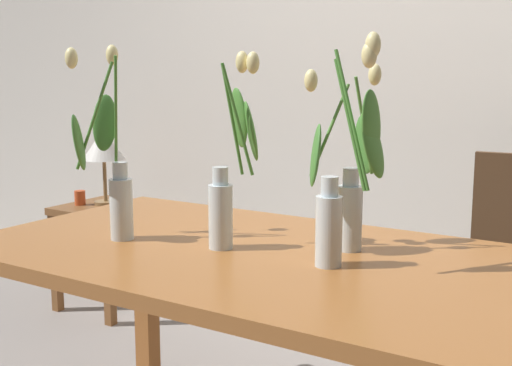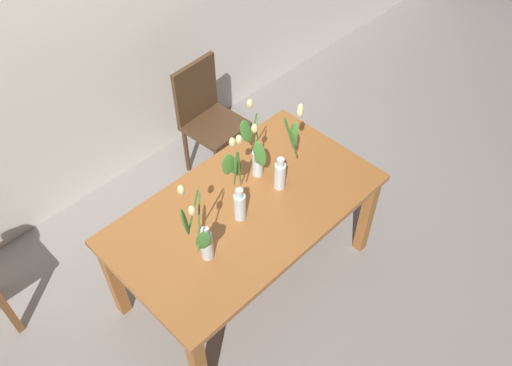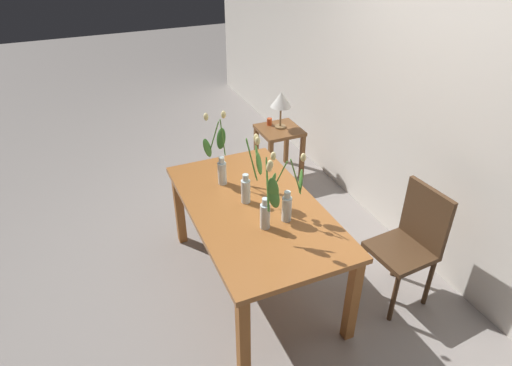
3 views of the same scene
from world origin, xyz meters
name	(u,v)px [view 1 (image 1 of 3)]	position (x,y,z in m)	size (l,w,h in m)	color
room_wall_rear	(424,46)	(0.00, 1.47, 1.35)	(9.00, 0.10, 2.70)	silver
dining_table	(251,281)	(0.00, 0.00, 0.65)	(1.60, 0.90, 0.74)	#A3602D
tulip_vase_0	(229,181)	(-0.07, -0.01, 0.93)	(0.13, 0.16, 0.54)	silver
tulip_vase_1	(112,177)	(-0.41, -0.11, 0.92)	(0.16, 0.22, 0.57)	silver
tulip_vase_2	(342,194)	(0.29, -0.03, 0.93)	(0.17, 0.10, 0.58)	silver
tulip_vase_3	(347,189)	(0.22, 0.14, 0.91)	(0.16, 0.26, 0.51)	silver
side_table	(108,227)	(-1.48, 0.93, 0.43)	(0.44, 0.44, 0.55)	brown
table_lamp	(104,147)	(-1.51, 0.95, 0.86)	(0.22, 0.22, 0.40)	olive
pillar_candle	(80,198)	(-1.61, 0.87, 0.59)	(0.06, 0.06, 0.07)	#CC4C23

